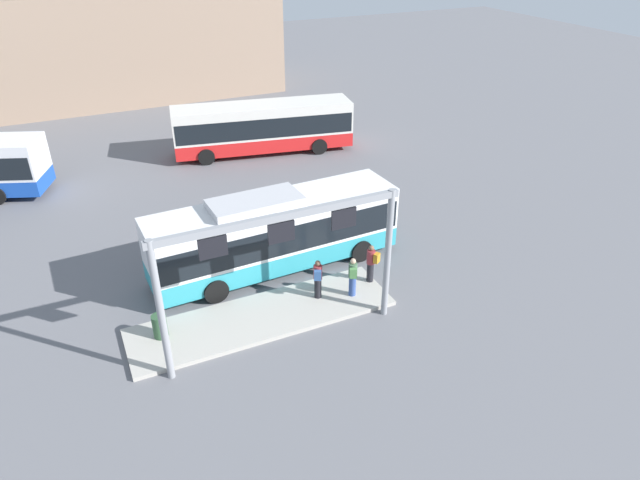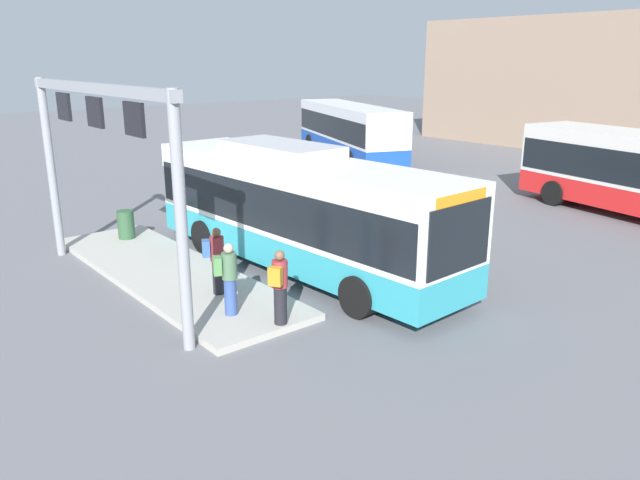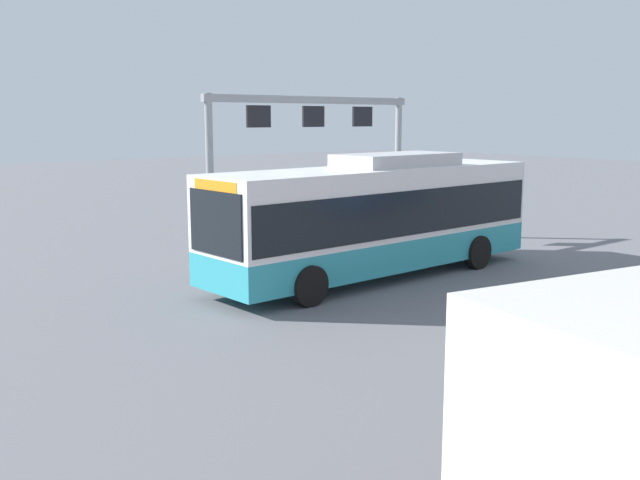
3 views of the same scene
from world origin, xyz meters
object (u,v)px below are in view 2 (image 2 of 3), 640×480
(person_waiting_near, at_px, (216,259))
(bus_background_left, at_px, (349,128))
(trash_bin, at_px, (126,225))
(person_boarding, at_px, (228,277))
(person_waiting_mid, at_px, (280,286))
(bus_main, at_px, (299,206))

(person_waiting_near, bearing_deg, bus_background_left, 65.75)
(bus_background_left, relative_size, person_waiting_near, 6.88)
(person_waiting_near, height_order, trash_bin, person_waiting_near)
(person_boarding, bearing_deg, person_waiting_mid, -39.24)
(bus_main, distance_m, trash_bin, 6.25)
(bus_main, xyz_separation_m, bus_background_left, (-13.81, 14.34, -0.03))
(bus_main, distance_m, bus_background_left, 19.91)
(bus_background_left, relative_size, person_waiting_mid, 6.88)
(bus_background_left, xyz_separation_m, person_waiting_mid, (16.84, -17.20, -0.73))
(person_boarding, relative_size, trash_bin, 1.86)
(bus_background_left, xyz_separation_m, person_waiting_near, (14.40, -17.32, -0.73))
(person_boarding, height_order, trash_bin, person_boarding)
(bus_background_left, xyz_separation_m, person_boarding, (15.69, -17.77, -0.73))
(person_waiting_mid, xyz_separation_m, trash_bin, (-8.51, 0.09, -0.44))
(person_waiting_near, xyz_separation_m, person_waiting_mid, (2.44, 0.12, 0.00))
(bus_background_left, bearing_deg, person_boarding, 152.81)
(bus_main, height_order, bus_background_left, bus_main)
(bus_background_left, distance_m, person_boarding, 23.71)
(person_waiting_near, height_order, person_waiting_mid, same)
(bus_main, bearing_deg, bus_background_left, 131.47)
(bus_main, bearing_deg, person_boarding, -63.67)
(trash_bin, bearing_deg, person_waiting_mid, -0.62)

